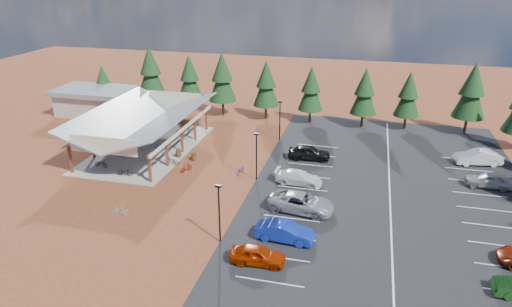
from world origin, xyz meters
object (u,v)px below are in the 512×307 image
object	(u,v)px
lamp_post_2	(280,118)
car_9	(478,157)
outbuilding	(94,101)
car_2	(301,202)
bike_2	(147,139)
bike_16	(172,161)
bike_5	(147,157)
bike_15	(186,168)
car_4	(309,152)
bike_pavilion	(145,119)
car_8	(489,180)
car_3	(299,177)
bike_6	(163,146)
lamp_post_1	(256,153)
car_0	(257,255)
bike_3	(149,122)
bike_14	(241,170)
bike_7	(185,126)
bike_4	(125,172)
lamp_post_0	(219,210)
trash_bin_0	(179,154)
bike_13	(120,211)
bike_1	(121,154)
bike_0	(101,164)
trash_bin_1	(194,157)
car_1	(285,232)

from	to	relation	value
lamp_post_2	car_9	distance (m)	23.28
outbuilding	car_2	distance (m)	40.69
bike_2	bike_16	size ratio (longest dim) A/B	1.11
bike_5	bike_15	world-z (taller)	bike_5
lamp_post_2	car_4	world-z (taller)	lamp_post_2
bike_pavilion	car_8	xyz separation A→B (m)	(38.13, -1.01, -3.01)
bike_pavilion	car_3	size ratio (longest dim) A/B	3.99
bike_5	bike_6	world-z (taller)	bike_5
lamp_post_1	car_2	xyz separation A→B (m)	(5.58, -5.42, -2.10)
bike_pavilion	car_0	size ratio (longest dim) A/B	4.62
car_4	car_9	xyz separation A→B (m)	(18.53, 3.20, 0.02)
bike_3	bike_14	size ratio (longest dim) A/B	0.97
bike_5	car_8	distance (m)	36.37
bike_7	car_3	bearing A→B (deg)	-113.34
bike_4	car_0	xyz separation A→B (m)	(17.34, -11.30, 0.23)
outbuilding	bike_15	distance (m)	26.59
bike_pavilion	bike_15	distance (m)	9.37
car_3	car_2	bearing A→B (deg)	-164.99
outbuilding	car_3	xyz separation A→B (m)	(33.45, -16.01, -1.28)
bike_14	car_8	distance (m)	25.30
bike_2	car_8	distance (m)	38.94
lamp_post_0	trash_bin_0	bearing A→B (deg)	123.52
outbuilding	bike_14	bearing A→B (deg)	-29.02
bike_6	car_4	distance (m)	17.64
bike_pavilion	lamp_post_1	world-z (taller)	lamp_post_1
lamp_post_2	car_2	world-z (taller)	lamp_post_2
lamp_post_2	bike_pavilion	bearing A→B (deg)	-154.98
car_4	car_0	bearing A→B (deg)	173.22
lamp_post_1	bike_4	xyz separation A→B (m)	(-13.71, -2.77, -2.45)
bike_13	car_8	xyz separation A→B (m)	(33.06, 14.26, 0.36)
bike_1	outbuilding	bearing A→B (deg)	58.65
outbuilding	bike_14	distance (m)	30.92
car_2	bike_2	bearing A→B (deg)	67.52
car_4	outbuilding	bearing A→B (deg)	70.18
lamp_post_0	lamp_post_2	world-z (taller)	same
lamp_post_0	bike_14	world-z (taller)	lamp_post_0
outbuilding	bike_14	xyz separation A→B (m)	(27.00, -14.98, -1.59)
lamp_post_2	car_9	size ratio (longest dim) A/B	1.01
car_4	car_9	size ratio (longest dim) A/B	0.94
bike_0	bike_13	distance (m)	11.53
outbuilding	car_4	distance (m)	34.86
bike_2	car_9	distance (m)	38.95
bike_3	bike_7	distance (m)	5.26
lamp_post_1	bike_6	bearing A→B (deg)	158.56
bike_1	bike_15	xyz separation A→B (m)	(8.62, -1.42, -0.11)
trash_bin_1	bike_1	distance (m)	8.46
bike_13	bike_0	bearing A→B (deg)	-156.64
lamp_post_0	car_1	xyz separation A→B (m)	(5.02, 1.47, -2.15)
lamp_post_1	bike_15	xyz separation A→B (m)	(-7.87, -0.06, -2.51)
outbuilding	car_1	world-z (taller)	outbuilding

